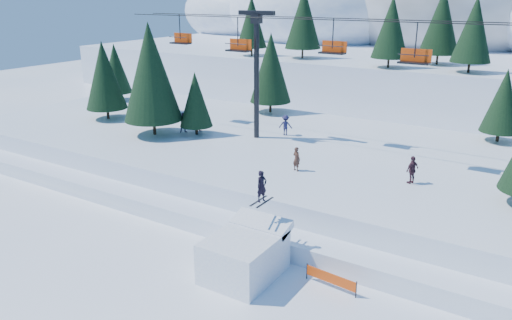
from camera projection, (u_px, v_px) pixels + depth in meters
The scene contains 10 objects.
ground at pixel (218, 302), 23.92m from camera, with size 160.00×160.00×0.00m, color white.
mid_shelf at pixel (357, 170), 38.00m from camera, with size 70.00×22.00×2.50m, color white.
berm at pixel (295, 228), 30.18m from camera, with size 70.00×6.00×1.10m, color white.
mountain_ridge at pixel (453, 21), 82.43m from camera, with size 119.00×60.00×26.46m.
jump_kicker at pixel (245, 254), 25.85m from camera, with size 3.29×4.48×5.37m.
chairlift at pixel (384, 65), 34.73m from camera, with size 46.00×3.21×10.28m.
conifer_stand at pixel (398, 98), 35.78m from camera, with size 63.70×17.32×9.52m.
distant_skiers at pixel (297, 137), 39.02m from camera, with size 33.82×9.15×1.83m.
banner_near at pixel (331, 279), 24.87m from camera, with size 2.85×0.34×0.90m.
banner_far at pixel (415, 277), 24.96m from camera, with size 2.82×0.55×0.90m.
Camera 1 is at (12.43, -16.43, 14.06)m, focal length 35.00 mm.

